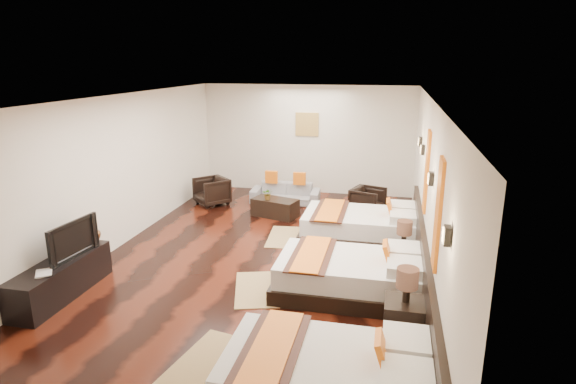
% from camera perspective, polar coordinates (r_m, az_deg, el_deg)
% --- Properties ---
extents(floor, '(5.50, 9.50, 0.01)m').
position_cam_1_polar(floor, '(8.30, -3.76, -8.53)').
color(floor, black).
rests_on(floor, ground).
extents(ceiling, '(5.50, 9.50, 0.01)m').
position_cam_1_polar(ceiling, '(7.60, -4.14, 11.10)').
color(ceiling, white).
rests_on(ceiling, floor).
extents(back_wall, '(5.50, 0.01, 2.80)m').
position_cam_1_polar(back_wall, '(12.37, 2.31, 6.34)').
color(back_wall, silver).
rests_on(back_wall, floor).
extents(left_wall, '(0.01, 9.50, 2.80)m').
position_cam_1_polar(left_wall, '(9.00, -21.00, 1.76)').
color(left_wall, silver).
rests_on(left_wall, floor).
extents(right_wall, '(0.01, 9.50, 2.80)m').
position_cam_1_polar(right_wall, '(7.55, 16.51, -0.34)').
color(right_wall, silver).
rests_on(right_wall, floor).
extents(headboard_panel, '(0.08, 6.60, 0.90)m').
position_cam_1_polar(headboard_panel, '(7.12, 15.97, -9.44)').
color(headboard_panel, black).
rests_on(headboard_panel, floor).
extents(bed_near, '(2.21, 1.39, 0.84)m').
position_cam_1_polar(bed_near, '(5.16, 5.12, -21.50)').
color(bed_near, black).
rests_on(bed_near, floor).
extents(bed_mid, '(2.24, 1.41, 0.85)m').
position_cam_1_polar(bed_mid, '(7.24, 7.73, -9.88)').
color(bed_mid, black).
rests_on(bed_mid, floor).
extents(bed_far, '(2.27, 1.43, 0.87)m').
position_cam_1_polar(bed_far, '(9.26, 8.94, -4.11)').
color(bed_far, black).
rests_on(bed_far, floor).
extents(nightstand_a, '(0.50, 0.50, 0.99)m').
position_cam_1_polar(nightstand_a, '(6.18, 13.89, -14.40)').
color(nightstand_a, black).
rests_on(nightstand_a, floor).
extents(nightstand_b, '(0.46, 0.46, 0.92)m').
position_cam_1_polar(nightstand_b, '(8.00, 13.67, -7.43)').
color(nightstand_b, black).
rests_on(nightstand_b, floor).
extents(jute_mat_near, '(0.96, 1.32, 0.01)m').
position_cam_1_polar(jute_mat_near, '(5.90, -9.36, -19.68)').
color(jute_mat_near, '#9B7E4F').
rests_on(jute_mat_near, floor).
extents(jute_mat_mid, '(1.06, 1.36, 0.01)m').
position_cam_1_polar(jute_mat_mid, '(7.42, -3.38, -11.59)').
color(jute_mat_mid, '#9B7E4F').
rests_on(jute_mat_mid, floor).
extents(jute_mat_far, '(0.87, 1.27, 0.01)m').
position_cam_1_polar(jute_mat_far, '(9.42, -0.05, -5.45)').
color(jute_mat_far, '#9B7E4F').
rests_on(jute_mat_far, floor).
extents(tv_console, '(0.50, 1.80, 0.55)m').
position_cam_1_polar(tv_console, '(7.86, -25.67, -9.39)').
color(tv_console, black).
rests_on(tv_console, floor).
extents(tv, '(0.22, 0.99, 0.56)m').
position_cam_1_polar(tv, '(7.78, -24.96, -5.14)').
color(tv, black).
rests_on(tv, tv_console).
extents(book, '(0.33, 0.35, 0.03)m').
position_cam_1_polar(book, '(7.42, -28.19, -8.77)').
color(book, black).
rests_on(book, tv_console).
extents(figurine, '(0.35, 0.35, 0.32)m').
position_cam_1_polar(figurine, '(8.28, -22.73, -4.55)').
color(figurine, brown).
rests_on(figurine, tv_console).
extents(sofa, '(1.70, 0.74, 0.49)m').
position_cam_1_polar(sofa, '(11.58, -0.31, -0.16)').
color(sofa, gray).
rests_on(sofa, floor).
extents(armchair_left, '(1.01, 1.02, 0.66)m').
position_cam_1_polar(armchair_left, '(11.58, -9.19, 0.09)').
color(armchair_left, black).
rests_on(armchair_left, floor).
extents(armchair_right, '(0.87, 0.86, 0.63)m').
position_cam_1_polar(armchair_right, '(10.83, 9.60, -1.12)').
color(armchair_right, black).
rests_on(armchair_right, floor).
extents(coffee_table, '(1.10, 0.75, 0.40)m').
position_cam_1_polar(coffee_table, '(10.62, -1.57, -1.89)').
color(coffee_table, black).
rests_on(coffee_table, floor).
extents(table_plant, '(0.25, 0.22, 0.26)m').
position_cam_1_polar(table_plant, '(10.49, -2.44, -0.23)').
color(table_plant, '#286220').
rests_on(table_plant, coffee_table).
extents(orange_panel_a, '(0.04, 0.40, 1.30)m').
position_cam_1_polar(orange_panel_a, '(5.65, 17.67, -2.59)').
color(orange_panel_a, '#D86014').
rests_on(orange_panel_a, right_wall).
extents(orange_panel_b, '(0.04, 0.40, 1.30)m').
position_cam_1_polar(orange_panel_b, '(7.77, 16.40, 2.39)').
color(orange_panel_b, '#D86014').
rests_on(orange_panel_b, right_wall).
extents(sconce_near, '(0.07, 0.12, 0.18)m').
position_cam_1_polar(sconce_near, '(4.56, 18.58, -5.01)').
color(sconce_near, black).
rests_on(sconce_near, right_wall).
extents(sconce_mid, '(0.07, 0.12, 0.18)m').
position_cam_1_polar(sconce_mid, '(6.67, 16.82, 1.55)').
color(sconce_mid, black).
rests_on(sconce_mid, right_wall).
extents(sconce_far, '(0.07, 0.12, 0.18)m').
position_cam_1_polar(sconce_far, '(8.81, 15.90, 4.94)').
color(sconce_far, black).
rests_on(sconce_far, right_wall).
extents(sconce_lounge, '(0.07, 0.12, 0.18)m').
position_cam_1_polar(sconce_lounge, '(9.70, 15.64, 5.89)').
color(sconce_lounge, black).
rests_on(sconce_lounge, right_wall).
extents(gold_artwork, '(0.60, 0.04, 0.60)m').
position_cam_1_polar(gold_artwork, '(12.29, 2.31, 8.16)').
color(gold_artwork, '#AD873F').
rests_on(gold_artwork, back_wall).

